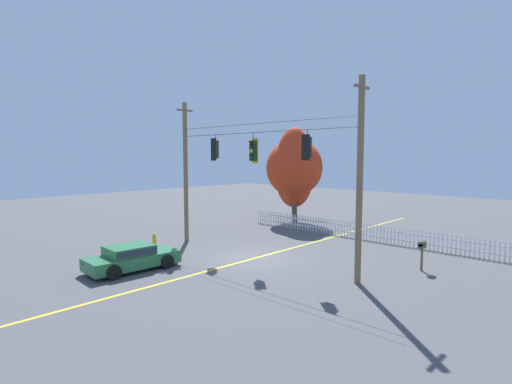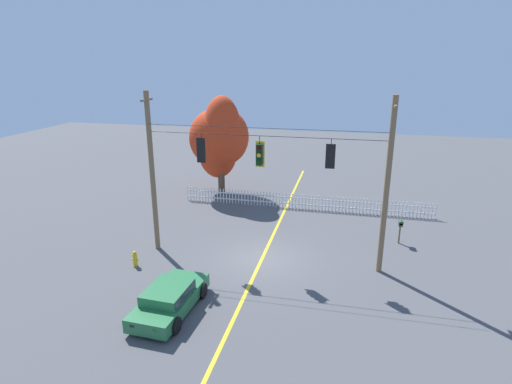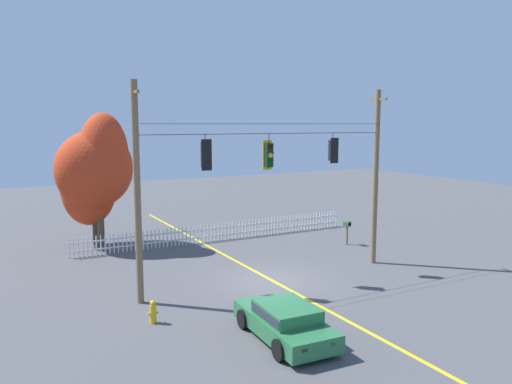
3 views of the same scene
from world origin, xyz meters
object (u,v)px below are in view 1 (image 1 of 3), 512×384
(traffic_signal_westbound_side, at_px, (215,149))
(traffic_signal_southbound_primary, at_px, (307,147))
(autumn_maple_mid, at_px, (296,168))
(fire_hydrant, at_px, (154,240))
(roadside_mailbox, at_px, (422,247))
(autumn_maple_near_fence, at_px, (293,173))
(traffic_signal_eastbound_side, at_px, (253,151))
(parked_car, at_px, (132,257))

(traffic_signal_westbound_side, bearing_deg, traffic_signal_southbound_primary, 0.01)
(traffic_signal_southbound_primary, height_order, autumn_maple_mid, autumn_maple_mid)
(traffic_signal_westbound_side, height_order, autumn_maple_mid, autumn_maple_mid)
(fire_hydrant, bearing_deg, roadside_mailbox, 23.78)
(autumn_maple_near_fence, relative_size, roadside_mailbox, 4.68)
(fire_hydrant, bearing_deg, traffic_signal_southbound_primary, 13.20)
(autumn_maple_near_fence, distance_m, autumn_maple_mid, 0.54)
(traffic_signal_eastbound_side, bearing_deg, autumn_maple_near_fence, 118.13)
(autumn_maple_mid, distance_m, roadside_mailbox, 14.12)
(traffic_signal_southbound_primary, bearing_deg, autumn_maple_mid, 129.68)
(traffic_signal_westbound_side, xyz_separation_m, roadside_mailbox, (10.00, 3.55, -4.42))
(autumn_maple_near_fence, distance_m, parked_car, 16.02)
(traffic_signal_southbound_primary, bearing_deg, traffic_signal_westbound_side, -179.99)
(traffic_signal_southbound_primary, bearing_deg, roadside_mailbox, 42.95)
(fire_hydrant, bearing_deg, parked_car, -44.68)
(autumn_maple_mid, relative_size, fire_hydrant, 9.20)
(traffic_signal_southbound_primary, relative_size, parked_car, 0.32)
(parked_car, bearing_deg, autumn_maple_mid, 99.27)
(traffic_signal_westbound_side, relative_size, fire_hydrant, 1.76)
(autumn_maple_mid, relative_size, roadside_mailbox, 5.38)
(traffic_signal_westbound_side, height_order, parked_car, traffic_signal_westbound_side)
(traffic_signal_westbound_side, xyz_separation_m, autumn_maple_near_fence, (-2.50, 10.07, -1.68))
(autumn_maple_mid, bearing_deg, fire_hydrant, -93.55)
(traffic_signal_westbound_side, relative_size, autumn_maple_near_fence, 0.22)
(traffic_signal_westbound_side, relative_size, parked_car, 0.34)
(parked_car, distance_m, roadside_mailbox, 13.13)
(traffic_signal_southbound_primary, xyz_separation_m, parked_car, (-5.81, -5.36, -4.94))
(traffic_signal_westbound_side, relative_size, traffic_signal_southbound_primary, 1.04)
(traffic_signal_westbound_side, height_order, fire_hydrant, traffic_signal_westbound_side)
(traffic_signal_eastbound_side, xyz_separation_m, autumn_maple_near_fence, (-5.37, 10.05, -1.58))
(traffic_signal_eastbound_side, xyz_separation_m, autumn_maple_mid, (-5.02, 10.01, -1.18))
(autumn_maple_mid, bearing_deg, traffic_signal_westbound_side, -77.94)
(autumn_maple_near_fence, height_order, fire_hydrant, autumn_maple_near_fence)
(traffic_signal_southbound_primary, distance_m, fire_hydrant, 10.65)
(traffic_signal_eastbound_side, distance_m, autumn_maple_near_fence, 11.50)
(traffic_signal_southbound_primary, height_order, parked_car, traffic_signal_southbound_primary)
(autumn_maple_near_fence, relative_size, fire_hydrant, 8.00)
(traffic_signal_southbound_primary, bearing_deg, traffic_signal_eastbound_side, 179.67)
(autumn_maple_mid, height_order, fire_hydrant, autumn_maple_mid)
(roadside_mailbox, bearing_deg, traffic_signal_southbound_primary, -137.05)
(traffic_signal_westbound_side, distance_m, traffic_signal_southbound_primary, 6.18)
(traffic_signal_westbound_side, distance_m, autumn_maple_near_fence, 10.51)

